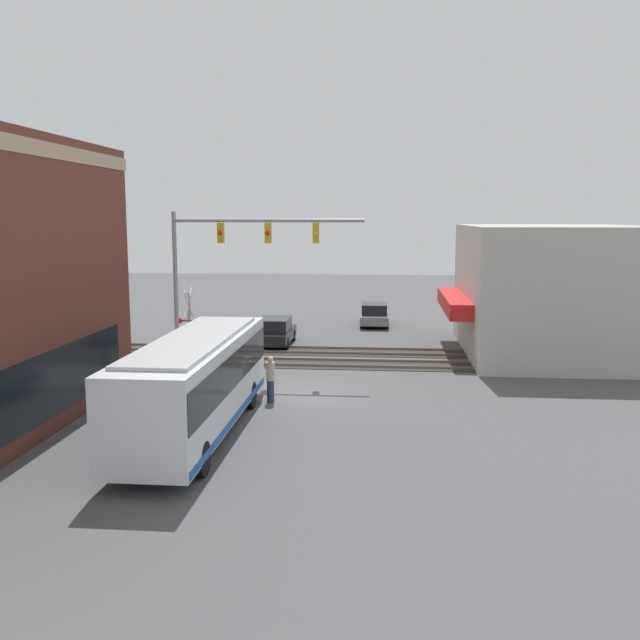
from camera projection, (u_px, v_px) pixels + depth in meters
ground_plane at (302, 394)px, 28.79m from camera, size 120.00×120.00×0.00m
shop_building at (550, 290)px, 37.09m from camera, size 12.24×9.93×6.65m
city_bus at (196, 381)px, 23.24m from camera, size 11.12×2.59×3.25m
traffic_signal_gantry at (232, 253)px, 31.90m from camera, size 0.42×8.66×7.34m
crossing_signal at (189, 321)px, 33.24m from camera, size 1.41×1.18×3.81m
rail_track_near at (316, 363)px, 34.70m from camera, size 2.60×60.00×0.15m
rail_track_far at (322, 351)px, 37.85m from camera, size 2.60×60.00×0.15m
parked_car_black at (275, 332)px, 39.71m from camera, size 4.50×1.82×1.54m
parked_car_grey at (375, 315)px, 46.75m from camera, size 4.24×1.82×1.48m
pedestrian_near_bus at (270, 379)px, 27.48m from camera, size 0.34×0.34×1.79m
pedestrian_at_crossing at (211, 349)px, 33.77m from camera, size 0.34×0.34×1.71m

